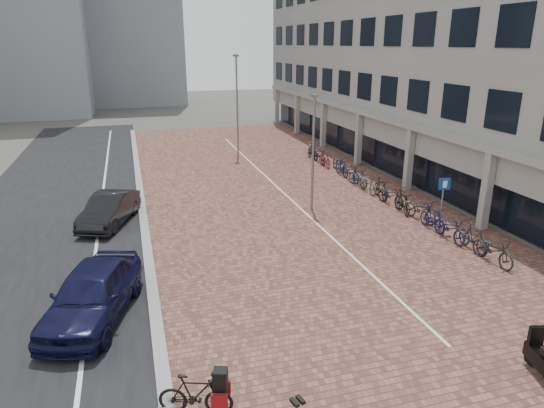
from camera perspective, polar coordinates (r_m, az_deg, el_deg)
The scene contains 15 objects.
ground at distance 15.17m, azimuth 6.58°, elevation -11.63°, with size 140.00×140.00×0.00m, color #474442.
plaza_brick at distance 26.22m, azimuth 0.47°, elevation 1.71°, with size 14.50×42.00×0.04m, color brown.
street_asphalt at distance 25.44m, azimuth -23.96°, elevation -0.48°, with size 8.00×50.00×0.03m, color black.
curb at distance 25.16m, azimuth -15.19°, elevation 0.45°, with size 0.35×42.00×0.14m, color gray.
lane_line at distance 25.23m, azimuth -19.49°, elevation -0.04°, with size 0.12×44.00×0.00m, color white.
parking_line at distance 26.27m, azimuth 0.89°, elevation 1.80°, with size 0.10×30.00×0.00m, color white.
office_building at distance 33.47m, azimuth 17.67°, elevation 19.16°, with size 8.40×40.00×15.00m.
car_navy at distance 14.91m, azimuth -20.44°, elevation -9.86°, with size 1.88×4.66×1.59m, color black.
car_dark at distance 22.24m, azimuth -18.65°, elevation -0.61°, with size 1.43×4.10×1.35m, color black.
hero_bike at distance 11.12m, azimuth -9.03°, elevation -21.28°, with size 1.68×0.98×1.14m.
shoes at distance 11.54m, azimuth 3.07°, elevation -22.34°, with size 0.36×0.30×0.09m, color black, non-canonical shape.
parking_sign at distance 21.18m, azimuth 19.53°, elevation 0.86°, with size 0.48×0.13×2.33m.
lamp_near at distance 22.57m, azimuth 4.86°, elevation 5.87°, with size 0.12×0.12×5.35m, color slate.
lamp_far at distance 33.60m, azimuth -4.14°, elevation 11.29°, with size 0.12×0.12×6.80m, color slate.
bike_row at distance 26.22m, azimuth 11.50°, elevation 2.49°, with size 1.26×20.44×1.05m.
Camera 1 is at (-5.33, -12.01, 7.58)m, focal length 31.89 mm.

